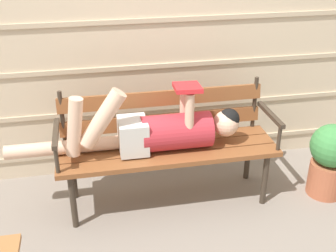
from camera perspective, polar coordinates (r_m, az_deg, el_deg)
ground_plane at (r=3.29m, az=0.27°, el=-10.60°), size 12.00×12.00×0.00m
house_siding at (r=3.38m, az=-1.92°, el=11.07°), size 5.37×0.08×2.17m
park_bench at (r=3.14m, az=-0.24°, el=-1.74°), size 1.59×0.47×0.87m
reclining_person at (r=3.01m, az=-1.50°, el=-0.52°), size 1.66×0.27×0.52m
potted_plant at (r=3.48m, az=20.83°, el=-4.00°), size 0.33×0.33×0.59m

